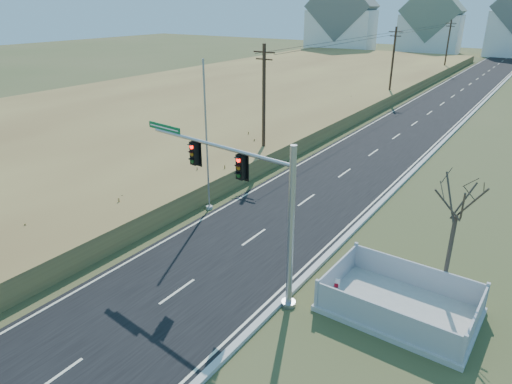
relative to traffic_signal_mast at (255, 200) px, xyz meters
name	(u,v)px	position (x,y,z in m)	size (l,w,h in m)	color
ground	(207,272)	(-2.66, -0.13, -4.31)	(260.00, 260.00, 0.00)	#3E4B24
road	(449,99)	(-2.66, 49.87, -4.28)	(8.00, 180.00, 0.06)	black
curb	(484,102)	(1.49, 49.87, -4.22)	(0.30, 180.00, 0.18)	#B2AFA8
reed_marsh	(255,88)	(-26.66, 39.87, -3.66)	(38.00, 110.00, 1.30)	#A48F4A
utility_pole_near	(264,103)	(-9.16, 14.87, 0.38)	(1.80, 0.26, 9.00)	#422D1E
utility_pole_mid	(392,63)	(-9.16, 44.87, 0.38)	(1.80, 0.26, 9.00)	#422D1E
utility_pole_far	(448,46)	(-9.16, 74.87, 0.38)	(1.80, 0.26, 9.00)	#422D1E
condo_nw	(342,20)	(-40.66, 99.87, 3.40)	(17.69, 13.38, 19.05)	white
condo_nnw	(431,24)	(-20.66, 107.87, 2.63)	(14.93, 11.17, 17.03)	white
traffic_signal_mast	(255,200)	(0.00, 0.00, 0.00)	(8.71, 1.32, 6.98)	#9EA0A5
fence_enclosure	(399,306)	(5.81, 1.94, -4.03)	(6.06, 4.24, 1.35)	#B7B5AD
open_sign	(334,285)	(2.97, 1.74, -3.95)	(0.53, 0.17, 0.66)	white
flagpole	(207,153)	(-7.06, 5.50, -0.74)	(0.40, 0.40, 8.93)	#B7B5AD
bare_tree	(460,196)	(7.03, 3.92, 0.42)	(2.21, 2.21, 5.87)	#4C3F33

